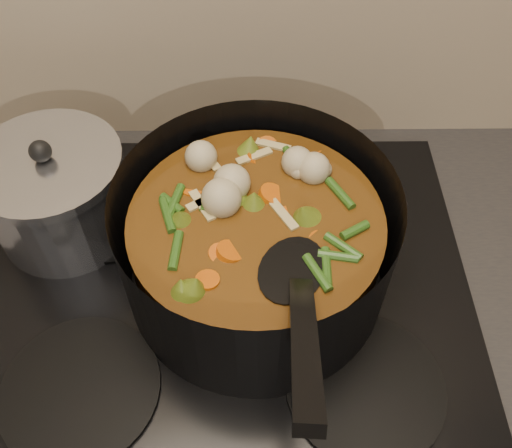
{
  "coord_description": "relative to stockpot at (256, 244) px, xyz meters",
  "views": [
    {
      "loc": [
        0.03,
        1.55,
        1.55
      ],
      "look_at": [
        0.04,
        1.95,
        1.04
      ],
      "focal_mm": 40.0,
      "sensor_mm": 36.0,
      "label": 1
    }
  ],
  "objects": [
    {
      "name": "stovetop",
      "position": [
        -0.04,
        -0.02,
        -0.08
      ],
      "size": [
        0.62,
        0.54,
        0.03
      ],
      "color": "black",
      "rests_on": "counter"
    },
    {
      "name": "saucepan",
      "position": [
        -0.26,
        0.09,
        -0.01
      ],
      "size": [
        0.19,
        0.19,
        0.15
      ],
      "rotation": [
        0.0,
        0.0,
        -0.25
      ],
      "color": "silver",
      "rests_on": "stovetop"
    },
    {
      "name": "stockpot",
      "position": [
        0.0,
        0.0,
        0.0
      ],
      "size": [
        0.39,
        0.47,
        0.24
      ],
      "rotation": [
        0.0,
        0.0,
        -0.25
      ],
      "color": "black",
      "rests_on": "stovetop"
    },
    {
      "name": "counter",
      "position": [
        -0.04,
        -0.02,
        -0.55
      ],
      "size": [
        2.64,
        0.64,
        0.91
      ],
      "color": "brown",
      "rests_on": "ground"
    }
  ]
}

